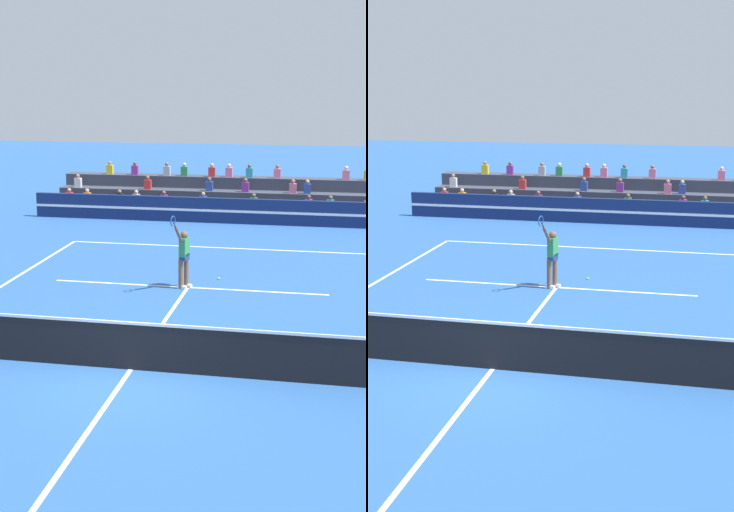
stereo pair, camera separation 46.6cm
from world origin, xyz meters
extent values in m
plane|color=#285699|center=(0.00, 0.00, 0.00)|extent=(120.00, 120.00, 0.00)
cube|color=white|center=(0.00, 11.90, 0.00)|extent=(11.00, 0.10, 0.01)
cube|color=white|center=(0.00, 6.43, 0.00)|extent=(8.25, 0.10, 0.01)
cube|color=white|center=(0.00, 0.00, 0.00)|extent=(0.10, 12.85, 0.01)
cube|color=black|center=(0.00, 0.00, 0.50)|extent=(11.90, 0.02, 1.00)
cube|color=white|center=(0.00, 0.00, 1.03)|extent=(11.90, 0.04, 0.06)
cube|color=navy|center=(0.00, 16.79, 0.55)|extent=(18.00, 0.24, 1.10)
cube|color=white|center=(0.00, 16.66, 0.55)|extent=(18.00, 0.02, 0.10)
cube|color=#383D4C|center=(0.00, 18.06, 0.28)|extent=(17.18, 0.95, 0.55)
cube|color=red|center=(-7.85, 17.89, 0.77)|extent=(0.32, 0.22, 0.44)
sphere|color=tan|center=(-7.85, 17.89, 1.09)|extent=(0.18, 0.18, 0.18)
cube|color=purple|center=(-3.30, 17.89, 0.77)|extent=(0.32, 0.22, 0.44)
sphere|color=brown|center=(-3.30, 17.89, 1.09)|extent=(0.18, 0.18, 0.18)
cube|color=#338C4C|center=(0.80, 17.89, 0.77)|extent=(0.32, 0.22, 0.44)
sphere|color=brown|center=(0.80, 17.89, 1.09)|extent=(0.18, 0.18, 0.18)
cube|color=black|center=(-5.41, 17.89, 0.77)|extent=(0.32, 0.22, 0.44)
sphere|color=#9E7051|center=(-5.41, 17.89, 1.09)|extent=(0.18, 0.18, 0.18)
cube|color=#2D4CA5|center=(-1.49, 17.89, 0.77)|extent=(0.32, 0.22, 0.44)
sphere|color=tan|center=(-1.49, 17.89, 1.09)|extent=(0.18, 0.18, 0.18)
cube|color=orange|center=(-6.97, 17.89, 0.77)|extent=(0.32, 0.22, 0.44)
sphere|color=beige|center=(-6.97, 17.89, 1.09)|extent=(0.18, 0.18, 0.18)
cube|color=teal|center=(4.16, 17.89, 0.77)|extent=(0.32, 0.22, 0.44)
sphere|color=brown|center=(4.16, 17.89, 1.09)|extent=(0.18, 0.18, 0.18)
cube|color=purple|center=(3.22, 17.89, 0.77)|extent=(0.32, 0.22, 0.44)
sphere|color=brown|center=(3.22, 17.89, 1.09)|extent=(0.18, 0.18, 0.18)
cube|color=#B2B2B7|center=(-4.61, 17.89, 0.77)|extent=(0.32, 0.22, 0.44)
sphere|color=beige|center=(-4.61, 17.89, 1.09)|extent=(0.18, 0.18, 0.18)
cube|color=#383D4C|center=(0.00, 19.01, 0.55)|extent=(17.18, 0.95, 1.10)
cube|color=purple|center=(0.32, 18.84, 1.32)|extent=(0.32, 0.22, 0.44)
sphere|color=brown|center=(0.32, 18.84, 1.64)|extent=(0.18, 0.18, 0.18)
cube|color=#2D4CA5|center=(3.12, 18.84, 1.32)|extent=(0.32, 0.22, 0.44)
sphere|color=tan|center=(3.12, 18.84, 1.64)|extent=(0.18, 0.18, 0.18)
cube|color=red|center=(-4.30, 18.84, 1.32)|extent=(0.32, 0.22, 0.44)
sphere|color=brown|center=(-4.30, 18.84, 1.64)|extent=(0.18, 0.18, 0.18)
cube|color=#2D4CA5|center=(-1.36, 18.84, 1.32)|extent=(0.32, 0.22, 0.44)
sphere|color=brown|center=(-1.36, 18.84, 1.64)|extent=(0.18, 0.18, 0.18)
cube|color=silver|center=(-7.74, 18.84, 1.32)|extent=(0.32, 0.22, 0.44)
sphere|color=#9E7051|center=(-7.74, 18.84, 1.64)|extent=(0.18, 0.18, 0.18)
cube|color=pink|center=(2.47, 18.84, 1.32)|extent=(0.32, 0.22, 0.44)
sphere|color=#9E7051|center=(2.47, 18.84, 1.64)|extent=(0.18, 0.18, 0.18)
cube|color=#383D4C|center=(0.00, 19.96, 0.83)|extent=(17.18, 0.95, 1.65)
cube|color=teal|center=(0.39, 19.79, 1.87)|extent=(0.32, 0.22, 0.44)
sphere|color=brown|center=(0.39, 19.79, 2.19)|extent=(0.18, 0.18, 0.18)
cube|color=purple|center=(-5.17, 19.79, 1.87)|extent=(0.32, 0.22, 0.44)
sphere|color=brown|center=(-5.17, 19.79, 2.19)|extent=(0.18, 0.18, 0.18)
cube|color=#B2B2B7|center=(-3.58, 19.79, 1.87)|extent=(0.32, 0.22, 0.44)
sphere|color=brown|center=(-3.58, 19.79, 2.19)|extent=(0.18, 0.18, 0.18)
cube|color=pink|center=(4.82, 19.79, 1.87)|extent=(0.32, 0.22, 0.44)
sphere|color=beige|center=(4.82, 19.79, 2.19)|extent=(0.18, 0.18, 0.18)
cube|color=red|center=(-1.39, 19.79, 1.87)|extent=(0.32, 0.22, 0.44)
sphere|color=tan|center=(-1.39, 19.79, 2.19)|extent=(0.18, 0.18, 0.18)
cube|color=pink|center=(-0.58, 19.79, 1.87)|extent=(0.32, 0.22, 0.44)
sphere|color=beige|center=(-0.58, 19.79, 2.19)|extent=(0.18, 0.18, 0.18)
cube|color=yellow|center=(-6.43, 19.79, 1.87)|extent=(0.32, 0.22, 0.44)
sphere|color=#9E7051|center=(-6.43, 19.79, 2.19)|extent=(0.18, 0.18, 0.18)
cube|color=#338C4C|center=(-2.73, 19.79, 1.87)|extent=(0.32, 0.22, 0.44)
sphere|color=beige|center=(-2.73, 19.79, 2.19)|extent=(0.18, 0.18, 0.18)
cube|color=pink|center=(1.69, 19.79, 1.87)|extent=(0.32, 0.22, 0.44)
sphere|color=brown|center=(1.69, 19.79, 2.19)|extent=(0.18, 0.18, 0.18)
cylinder|color=brown|center=(-0.06, 6.48, 0.45)|extent=(0.14, 0.14, 0.90)
cylinder|color=brown|center=(-0.19, 6.29, 0.45)|extent=(0.14, 0.14, 0.90)
cube|color=navy|center=(-0.10, 6.39, 0.94)|extent=(0.27, 0.36, 0.20)
cube|color=#338C4C|center=(-0.10, 6.39, 1.24)|extent=(0.28, 0.40, 0.56)
sphere|color=brown|center=(-0.10, 6.39, 1.60)|extent=(0.22, 0.22, 0.22)
cube|color=white|center=(-0.02, 6.47, 0.04)|extent=(0.28, 0.18, 0.09)
cube|color=white|center=(-0.15, 6.28, 0.04)|extent=(0.28, 0.18, 0.09)
cylinder|color=brown|center=(-0.05, 6.62, 1.18)|extent=(0.09, 0.09, 0.56)
cylinder|color=brown|center=(-0.19, 5.99, 1.69)|extent=(0.19, 0.46, 0.52)
cylinder|color=black|center=(-0.25, 5.74, 2.00)|extent=(0.07, 0.17, 0.19)
torus|color=#1E4C99|center=(-0.28, 5.63, 2.14)|extent=(0.13, 0.43, 0.43)
sphere|color=#C6DB33|center=(0.77, 7.50, 0.03)|extent=(0.07, 0.07, 0.07)
camera|label=1|loc=(3.81, -13.59, 5.83)|focal=50.00mm
camera|label=2|loc=(4.27, -13.49, 5.83)|focal=50.00mm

